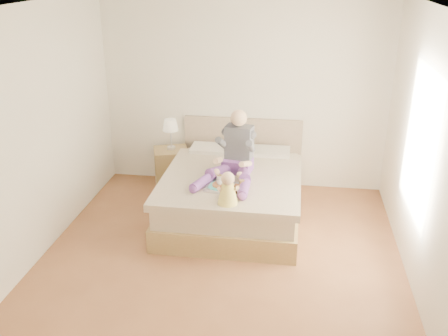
# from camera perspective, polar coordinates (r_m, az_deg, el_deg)

# --- Properties ---
(room) EXTENTS (4.02, 4.22, 2.71)m
(room) POSITION_cam_1_polar(r_m,az_deg,el_deg) (5.02, 0.52, 4.41)
(room) COLOR brown
(room) RESTS_ON ground
(bed) EXTENTS (1.70, 2.18, 1.00)m
(bed) POSITION_cam_1_polar(r_m,az_deg,el_deg) (6.46, 1.11, -2.64)
(bed) COLOR olive
(bed) RESTS_ON ground
(nightstand) EXTENTS (0.58, 0.55, 0.58)m
(nightstand) POSITION_cam_1_polar(r_m,az_deg,el_deg) (7.28, -6.01, -0.01)
(nightstand) COLOR olive
(nightstand) RESTS_ON ground
(lamp) EXTENTS (0.22, 0.22, 0.44)m
(lamp) POSITION_cam_1_polar(r_m,az_deg,el_deg) (7.07, -6.14, 4.71)
(lamp) COLOR silver
(lamp) RESTS_ON nightstand
(adult) EXTENTS (0.70, 1.04, 0.82)m
(adult) POSITION_cam_1_polar(r_m,az_deg,el_deg) (6.11, 1.24, 1.27)
(adult) COLOR #643483
(adult) RESTS_ON bed
(tray) EXTENTS (0.51, 0.44, 0.12)m
(tray) POSITION_cam_1_polar(r_m,az_deg,el_deg) (5.82, 0.29, -2.12)
(tray) COLOR silver
(tray) RESTS_ON bed
(baby) EXTENTS (0.25, 0.34, 0.37)m
(baby) POSITION_cam_1_polar(r_m,az_deg,el_deg) (5.43, 0.42, -2.59)
(baby) COLOR #FFE550
(baby) RESTS_ON bed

